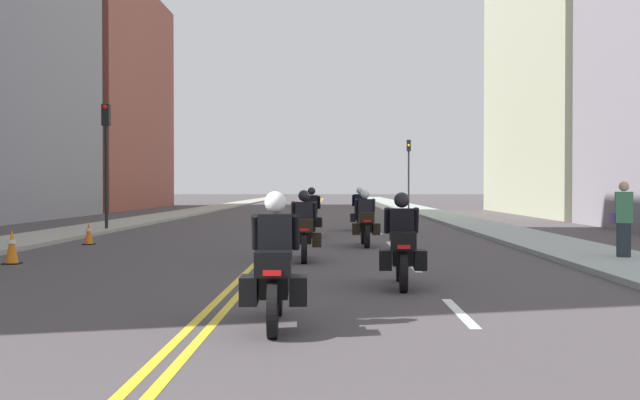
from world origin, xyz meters
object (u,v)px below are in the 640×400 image
Objects in this scene: motorcycle_2 at (304,232)px; motorcycle_4 at (311,217)px; traffic_light_far at (409,162)px; motorcycle_1 at (402,249)px; traffic_cone_1 at (12,247)px; motorcycle_3 at (365,223)px; traffic_cone_0 at (89,233)px; motorcycle_0 at (275,272)px; pedestrian_1 at (623,220)px; motorcycle_5 at (360,213)px; traffic_light_near at (106,143)px.

motorcycle_4 is (-0.07, 8.28, 0.02)m from motorcycle_2.
traffic_light_far reaches higher than motorcycle_2.
motorcycle_1 reaches higher than traffic_cone_1.
motorcycle_3 is 2.85× the size of traffic_cone_1.
traffic_cone_0 is 0.13× the size of traffic_light_far.
motorcycle_2 is 8.28m from motorcycle_4.
motorcycle_4 is 29.62m from traffic_light_far.
motorcycle_3 is 0.98× the size of motorcycle_4.
traffic_cone_0 is 5.67m from traffic_cone_1.
motorcycle_0 is at bearing -113.58° from motorcycle_1.
motorcycle_4 reaches higher than motorcycle_3.
motorcycle_0 is 1.20× the size of pedestrian_1.
motorcycle_5 is 2.82× the size of traffic_cone_1.
motorcycle_1 is at bearing -90.71° from motorcycle_5.
pedestrian_1 reaches higher than motorcycle_1.
motorcycle_0 is 0.45× the size of traffic_light_near.
motorcycle_4 is (-1.87, 12.88, 0.02)m from motorcycle_1.
motorcycle_5 is at bearing 58.71° from traffic_cone_1.
pedestrian_1 reaches higher than traffic_cone_0.
traffic_light_near is 2.65× the size of pedestrian_1.
motorcycle_0 is at bearing -95.87° from motorcycle_5.
motorcycle_5 is at bearing -54.39° from pedestrian_1.
traffic_cone_0 is at bearing -138.61° from motorcycle_5.
pedestrian_1 is at bearing -37.63° from traffic_light_near.
pedestrian_1 is at bearing -20.41° from traffic_cone_0.
traffic_cone_1 reaches higher than traffic_cone_0.
motorcycle_1 is 0.42× the size of traffic_light_far.
motorcycle_2 is 0.48× the size of traffic_light_near.
motorcycle_5 reaches higher than traffic_cone_0.
motorcycle_2 is 1.07× the size of motorcycle_5.
motorcycle_4 is 0.47× the size of traffic_light_near.
motorcycle_4 is 11.12m from pedestrian_1.
traffic_cone_1 is 0.15× the size of traffic_light_far.
motorcycle_5 is at bearing -99.79° from traffic_light_far.
motorcycle_0 is 21.20m from traffic_light_near.
motorcycle_0 is at bearing -87.29° from motorcycle_4.
motorcycle_3 is 8.00m from traffic_cone_0.
traffic_cone_1 is (-7.95, -13.08, -0.29)m from motorcycle_5.
motorcycle_3 is (1.56, 4.26, -0.00)m from motorcycle_2.
motorcycle_0 is 0.99× the size of motorcycle_5.
motorcycle_1 is 2.72× the size of traffic_cone_1.
motorcycle_4 is 4.29m from motorcycle_5.
traffic_cone_1 is (-6.25, 7.42, -0.28)m from motorcycle_0.
traffic_cone_1 is 40.07m from traffic_light_far.
motorcycle_1 is 0.96× the size of motorcycle_3.
traffic_light_near reaches higher than motorcycle_2.
motorcycle_4 is 2.89× the size of traffic_cone_1.
motorcycle_0 reaches higher than motorcycle_3.
traffic_light_far is at bearing 61.97° from traffic_light_near.
pedestrian_1 is (5.40, -12.44, 0.26)m from motorcycle_5.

